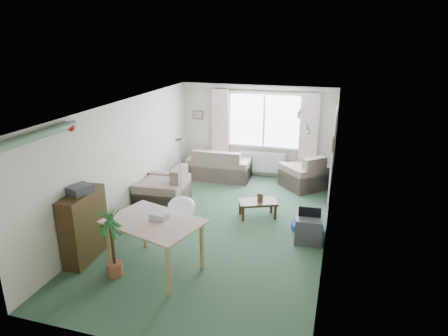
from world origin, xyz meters
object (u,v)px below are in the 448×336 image
(armchair_left, at_px, (162,187))
(pet_bed, at_px, (307,227))
(coffee_table, at_px, (258,209))
(tv_cube, at_px, (308,228))
(armchair_corner, at_px, (304,171))
(houseplant, at_px, (112,241))
(dining_table, at_px, (155,246))
(sofa, at_px, (219,163))
(bookshelf, at_px, (84,226))

(armchair_left, bearing_deg, pet_bed, 82.40)
(armchair_left, xyz_separation_m, coffee_table, (2.10, 0.09, -0.29))
(coffee_table, xyz_separation_m, tv_cube, (1.10, -0.72, 0.07))
(armchair_corner, relative_size, coffee_table, 1.23)
(coffee_table, height_order, houseplant, houseplant)
(tv_cube, height_order, pet_bed, tv_cube)
(tv_cube, relative_size, pet_bed, 0.84)
(armchair_corner, bearing_deg, coffee_table, 25.67)
(dining_table, bearing_deg, armchair_left, 112.36)
(tv_cube, xyz_separation_m, pet_bed, (-0.05, 0.43, -0.18))
(armchair_left, relative_size, pet_bed, 1.67)
(dining_table, height_order, pet_bed, dining_table)
(armchair_corner, bearing_deg, dining_table, 22.62)
(sofa, xyz_separation_m, dining_table, (0.30, -4.40, 0.02))
(armchair_left, relative_size, bookshelf, 0.89)
(armchair_left, bearing_deg, dining_table, 18.38)
(dining_table, bearing_deg, coffee_table, 64.06)
(armchair_corner, bearing_deg, houseplant, 18.77)
(sofa, height_order, tv_cube, sofa)
(coffee_table, height_order, tv_cube, tv_cube)
(armchair_left, bearing_deg, coffee_table, 88.49)
(sofa, relative_size, dining_table, 1.20)
(coffee_table, distance_m, pet_bed, 1.10)
(sofa, xyz_separation_m, coffee_table, (1.46, -2.02, -0.23))
(armchair_corner, bearing_deg, pet_bed, 53.82)
(armchair_left, bearing_deg, houseplant, 4.62)
(armchair_corner, height_order, tv_cube, armchair_corner)
(sofa, bearing_deg, pet_bed, 135.07)
(armchair_left, height_order, tv_cube, armchair_left)
(armchair_left, bearing_deg, bookshelf, -12.39)
(houseplant, xyz_separation_m, pet_bed, (2.75, 2.44, -0.54))
(pet_bed, bearing_deg, dining_table, -136.62)
(coffee_table, relative_size, pet_bed, 1.24)
(armchair_corner, relative_size, bookshelf, 0.81)
(bookshelf, relative_size, dining_table, 0.87)
(armchair_corner, distance_m, pet_bed, 2.33)
(bookshelf, bearing_deg, sofa, 74.50)
(bookshelf, bearing_deg, armchair_left, 78.62)
(coffee_table, xyz_separation_m, houseplant, (-1.70, -2.73, 0.43))
(armchair_corner, bearing_deg, bookshelf, 10.14)
(sofa, bearing_deg, coffee_table, 123.51)
(armchair_left, distance_m, tv_cube, 3.27)
(armchair_corner, distance_m, armchair_left, 3.52)
(tv_cube, bearing_deg, bookshelf, -158.78)
(coffee_table, distance_m, bookshelf, 3.44)
(armchair_corner, height_order, armchair_left, armchair_left)
(tv_cube, bearing_deg, sofa, 129.02)
(coffee_table, xyz_separation_m, dining_table, (-1.16, -2.38, 0.25))
(armchair_corner, xyz_separation_m, coffee_table, (-0.74, -1.99, -0.25))
(tv_cube, bearing_deg, armchair_corner, 93.48)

